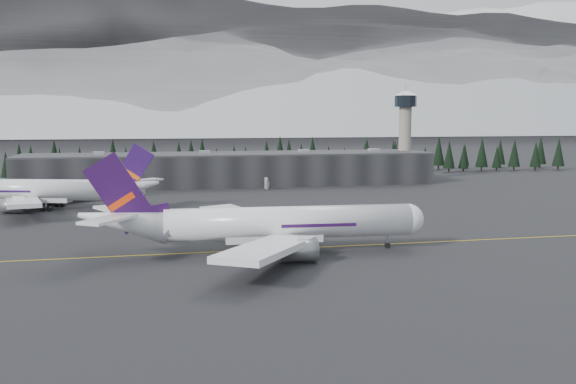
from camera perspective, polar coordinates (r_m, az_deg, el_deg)
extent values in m
plane|color=black|center=(134.09, 1.87, -4.79)|extent=(1400.00, 1400.00, 0.00)
cube|color=gold|center=(132.19, 2.09, -4.95)|extent=(400.00, 0.40, 0.02)
cube|color=black|center=(255.21, -5.15, 2.00)|extent=(160.00, 30.00, 12.00)
cube|color=#333335|center=(254.78, -5.17, 3.41)|extent=(160.00, 30.00, 0.60)
cylinder|color=gray|center=(277.31, 10.34, 4.35)|extent=(5.20, 5.20, 32.00)
cylinder|color=black|center=(277.19, 10.42, 7.92)|extent=(9.20, 9.20, 4.50)
cone|color=silver|center=(277.30, 10.43, 8.63)|extent=(10.00, 10.00, 2.00)
cube|color=black|center=(291.73, -6.10, 2.86)|extent=(360.00, 20.00, 15.00)
cylinder|color=silver|center=(127.38, 0.14, -2.71)|extent=(49.39, 9.51, 6.40)
sphere|color=silver|center=(133.43, 10.62, -2.40)|extent=(6.40, 6.40, 6.40)
cone|color=silver|center=(126.25, -14.37, -2.56)|extent=(18.29, 7.53, 9.27)
cube|color=silver|center=(143.06, -3.44, -2.38)|extent=(20.10, 30.75, 2.74)
cylinder|color=gray|center=(138.37, -0.56, -3.44)|extent=(7.18, 4.49, 4.05)
cube|color=silver|center=(110.70, -1.78, -5.04)|extent=(22.95, 29.93, 2.74)
cylinder|color=gray|center=(117.69, 0.97, -5.24)|extent=(7.18, 4.49, 4.05)
cube|color=#2B0D40|center=(125.57, -14.68, -0.12)|extent=(13.52, 1.39, 15.89)
cube|color=#EA3B0D|center=(125.74, -14.56, -0.84)|extent=(5.23, 0.93, 3.91)
cube|color=silver|center=(132.55, -15.05, -1.50)|extent=(9.51, 12.65, 0.53)
cube|color=silver|center=(119.97, -15.69, -2.36)|extent=(10.50, 12.43, 0.53)
cylinder|color=black|center=(132.81, 8.84, -4.28)|extent=(0.53, 0.53, 3.20)
cylinder|color=black|center=(131.89, -3.40, -4.28)|extent=(0.53, 0.53, 3.20)
cylinder|color=black|center=(122.52, -2.96, -5.13)|extent=(0.53, 0.53, 3.20)
cylinder|color=silver|center=(201.91, -22.06, 0.20)|extent=(46.81, 19.41, 6.13)
cone|color=silver|center=(190.30, -13.75, 0.41)|extent=(18.21, 10.82, 8.88)
cube|color=silver|center=(185.29, -22.48, -0.87)|extent=(13.62, 29.69, 2.62)
cylinder|color=gray|center=(193.25, -23.34, -1.13)|extent=(7.48, 5.63, 3.89)
cube|color=silver|center=(213.88, -18.70, 0.23)|extent=(25.97, 26.11, 2.62)
cylinder|color=gray|center=(211.44, -20.80, -0.40)|extent=(7.48, 5.63, 3.89)
cube|color=#270F47|center=(189.66, -13.65, 1.98)|extent=(12.55, 4.22, 15.23)
cube|color=#E3540D|center=(189.85, -13.69, 1.52)|extent=(4.94, 1.98, 3.75)
cube|color=silver|center=(183.72, -13.74, 0.64)|extent=(7.06, 12.00, 0.51)
cube|color=silver|center=(195.37, -12.64, 1.02)|extent=(11.34, 11.06, 0.51)
cylinder|color=black|center=(195.19, -20.71, -1.16)|extent=(0.51, 0.51, 3.07)
cylinder|color=black|center=(203.50, -19.63, -0.81)|extent=(0.51, 0.51, 3.07)
imported|color=silver|center=(225.51, -12.82, -0.12)|extent=(3.29, 5.11, 1.31)
imported|color=silver|center=(237.86, -1.86, 0.42)|extent=(4.92, 3.78, 1.56)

